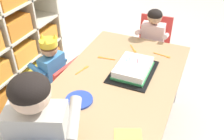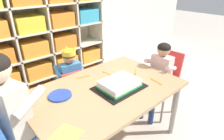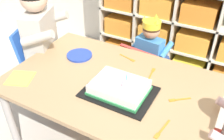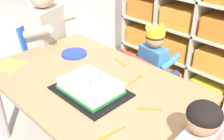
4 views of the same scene
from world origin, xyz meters
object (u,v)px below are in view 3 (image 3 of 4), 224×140
at_px(classroom_chair_adult_side, 39,60).
at_px(fork_by_napkin, 162,130).
at_px(adult_helper_seated, 48,38).
at_px(fork_scattered_mid_table, 152,73).
at_px(activity_table, 111,89).
at_px(birthday_cake_on_tray, 119,89).
at_px(paper_plate_stack, 79,55).
at_px(guest_at_table_side, 224,135).
at_px(classroom_chair_blue, 144,71).
at_px(child_with_crown, 152,51).
at_px(fork_beside_plate_stack, 128,58).
at_px(fork_near_cake_tray, 178,100).

relative_size(classroom_chair_adult_side, fork_by_napkin, 4.88).
relative_size(adult_helper_seated, fork_scattered_mid_table, 7.17).
relative_size(activity_table, adult_helper_seated, 1.21).
bearing_deg(birthday_cake_on_tray, fork_scattered_mid_table, 70.43).
relative_size(paper_plate_stack, fork_by_napkin, 1.21).
distance_m(guest_at_table_side, birthday_cake_on_tray, 0.59).
bearing_deg(classroom_chair_blue, paper_plate_stack, 56.20).
height_order(child_with_crown, birthday_cake_on_tray, child_with_crown).
distance_m(activity_table, guest_at_table_side, 0.69).
bearing_deg(classroom_chair_blue, guest_at_table_side, 146.72).
distance_m(adult_helper_seated, fork_scattered_mid_table, 0.84).
distance_m(birthday_cake_on_tray, fork_beside_plate_stack, 0.38).
xyz_separation_m(activity_table, fork_beside_plate_stack, (-0.02, 0.29, 0.07)).
xyz_separation_m(activity_table, adult_helper_seated, (-0.65, 0.19, 0.11)).
bearing_deg(fork_by_napkin, fork_scattered_mid_table, 36.20).
distance_m(child_with_crown, guest_at_table_side, 0.96).
xyz_separation_m(fork_scattered_mid_table, fork_beside_plate_stack, (-0.21, 0.09, 0.00)).
bearing_deg(fork_near_cake_tray, classroom_chair_blue, 90.51).
relative_size(birthday_cake_on_tray, fork_beside_plate_stack, 3.02).
height_order(activity_table, child_with_crown, child_with_crown).
height_order(activity_table, paper_plate_stack, paper_plate_stack).
bearing_deg(fork_beside_plate_stack, adult_helper_seated, 23.78).
bearing_deg(paper_plate_stack, classroom_chair_blue, 48.00).
distance_m(child_with_crown, adult_helper_seated, 0.82).
distance_m(classroom_chair_blue, paper_plate_stack, 0.58).
relative_size(adult_helper_seated, fork_near_cake_tray, 9.62).
xyz_separation_m(classroom_chair_adult_side, fork_by_napkin, (1.16, -0.38, 0.16)).
height_order(activity_table, classroom_chair_adult_side, classroom_chair_adult_side).
distance_m(activity_table, adult_helper_seated, 0.68).
height_order(fork_beside_plate_stack, fork_by_napkin, same).
xyz_separation_m(child_with_crown, fork_scattered_mid_table, (0.16, -0.44, 0.11)).
bearing_deg(fork_by_napkin, guest_at_table_side, -49.58).
height_order(activity_table, fork_by_napkin, fork_by_napkin).
height_order(paper_plate_stack, fork_near_cake_tray, paper_plate_stack).
bearing_deg(child_with_crown, classroom_chair_adult_side, 40.20).
height_order(adult_helper_seated, fork_near_cake_tray, adult_helper_seated).
height_order(child_with_crown, classroom_chair_adult_side, child_with_crown).
relative_size(activity_table, guest_at_table_side, 1.49).
relative_size(activity_table, fork_beside_plate_stack, 9.53).
bearing_deg(paper_plate_stack, guest_at_table_side, -11.41).
relative_size(classroom_chair_adult_side, paper_plate_stack, 4.02).
relative_size(paper_plate_stack, fork_scattered_mid_table, 1.22).
xyz_separation_m(classroom_chair_adult_side, fork_beside_plate_stack, (0.73, 0.14, 0.16)).
height_order(guest_at_table_side, fork_scattered_mid_table, guest_at_table_side).
distance_m(adult_helper_seated, guest_at_table_side, 1.36).
xyz_separation_m(adult_helper_seated, guest_at_table_side, (1.33, -0.25, -0.10)).
xyz_separation_m(birthday_cake_on_tray, fork_by_napkin, (0.31, -0.15, -0.03)).
bearing_deg(classroom_chair_adult_side, activity_table, -122.11).
xyz_separation_m(child_with_crown, guest_at_table_side, (0.66, -0.70, 0.05)).
bearing_deg(guest_at_table_side, fork_near_cake_tray, -111.90).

